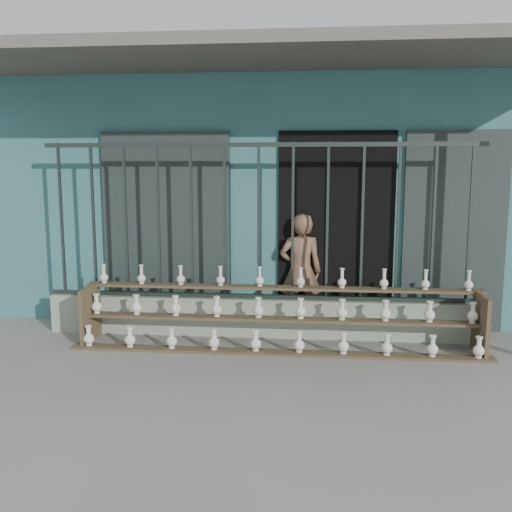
{
  "coord_description": "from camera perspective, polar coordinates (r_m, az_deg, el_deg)",
  "views": [
    {
      "loc": [
        0.61,
        -5.18,
        1.98
      ],
      "look_at": [
        0.0,
        1.0,
        1.0
      ],
      "focal_mm": 40.0,
      "sensor_mm": 36.0,
      "label": 1
    }
  ],
  "objects": [
    {
      "name": "ground",
      "position": [
        5.58,
        -1.03,
        -11.82
      ],
      "size": [
        60.0,
        60.0,
        0.0
      ],
      "primitive_type": "plane",
      "color": "slate"
    },
    {
      "name": "workshop_building",
      "position": [
        9.44,
        1.97,
        6.77
      ],
      "size": [
        7.4,
        6.6,
        3.21
      ],
      "color": "#32696A",
      "rests_on": "ground"
    },
    {
      "name": "parapet_wall",
      "position": [
        6.74,
        0.25,
        -6.12
      ],
      "size": [
        5.0,
        0.2,
        0.45
      ],
      "primitive_type": "cube",
      "color": "gray",
      "rests_on": "ground"
    },
    {
      "name": "security_fence",
      "position": [
        6.54,
        0.26,
        3.43
      ],
      "size": [
        5.0,
        0.04,
        1.8
      ],
      "color": "#283330",
      "rests_on": "parapet_wall"
    },
    {
      "name": "shelf_rack",
      "position": [
        6.29,
        2.3,
        -6.0
      ],
      "size": [
        4.5,
        0.68,
        0.85
      ],
      "color": "brown",
      "rests_on": "ground"
    },
    {
      "name": "elderly_woman",
      "position": [
        6.99,
        4.48,
        -1.53
      ],
      "size": [
        0.55,
        0.39,
        1.42
      ],
      "primitive_type": "imported",
      "rotation": [
        0.0,
        0.0,
        3.25
      ],
      "color": "brown",
      "rests_on": "ground"
    }
  ]
}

